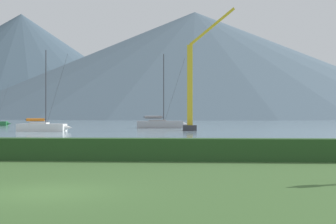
# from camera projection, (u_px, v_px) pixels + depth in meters

# --- Properties ---
(ground_plane) EXTENTS (1000.00, 1000.00, 0.00)m
(ground_plane) POSITION_uv_depth(u_px,v_px,m) (44.00, 193.00, 15.53)
(ground_plane) COLOR #3D602D
(harbor_water) EXTENTS (320.00, 246.00, 0.00)m
(harbor_water) POSITION_uv_depth(u_px,v_px,m) (183.00, 122.00, 152.29)
(harbor_water) COLOR gray
(harbor_water) RESTS_ON ground_plane
(hedge_line) EXTENTS (80.00, 1.20, 1.14)m
(hedge_line) POSITION_uv_depth(u_px,v_px,m) (108.00, 149.00, 26.51)
(hedge_line) COLOR #284C23
(hedge_line) RESTS_ON ground_plane
(sailboat_slip_1) EXTENTS (9.24, 3.90, 12.78)m
(sailboat_slip_1) POSITION_uv_depth(u_px,v_px,m) (161.00, 124.00, 88.18)
(sailboat_slip_1) COLOR #9E9EA3
(sailboat_slip_1) RESTS_ON harbor_water
(sailboat_slip_5) EXTENTS (7.71, 2.42, 11.39)m
(sailboat_slip_5) POSITION_uv_depth(u_px,v_px,m) (43.00, 127.00, 71.78)
(sailboat_slip_5) COLOR white
(sailboat_slip_5) RESTS_ON harbor_water
(dock_crane) EXTENTS (7.55, 2.00, 17.95)m
(dock_crane) POSITION_uv_depth(u_px,v_px,m) (192.00, 91.00, 74.79)
(dock_crane) COLOR #333338
(dock_crane) RESTS_ON ground_plane
(distant_hill_west_ridge) EXTENTS (244.80, 244.80, 81.93)m
(distant_hill_west_ridge) POSITION_uv_depth(u_px,v_px,m) (21.00, 66.00, 404.70)
(distant_hill_west_ridge) COLOR #425666
(distant_hill_west_ridge) RESTS_ON ground_plane
(distant_hill_central_peak) EXTENTS (345.07, 345.07, 76.13)m
(distant_hill_central_peak) POSITION_uv_depth(u_px,v_px,m) (195.00, 65.00, 368.39)
(distant_hill_central_peak) COLOR #4C6070
(distant_hill_central_peak) RESTS_ON ground_plane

